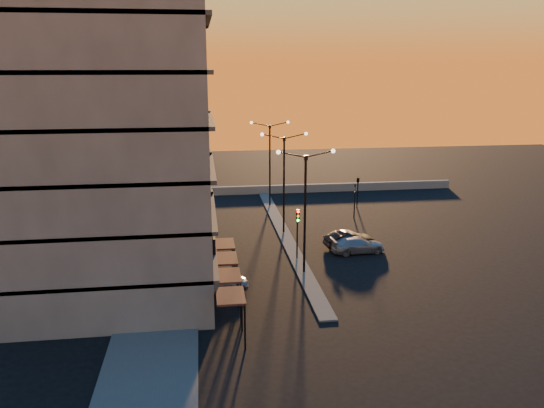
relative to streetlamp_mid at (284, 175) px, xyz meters
The scene contains 14 objects.
ground 11.46m from the streetlamp_mid, 90.00° to the right, with size 120.00×120.00×0.00m, color black.
sidewalk_west 13.30m from the streetlamp_mid, 150.26° to the right, with size 5.00×40.00×0.12m, color #4F4F4C.
median 5.53m from the streetlamp_mid, 90.00° to the left, with size 1.20×36.00×0.12m, color #4F4F4C.
parapet 16.91m from the streetlamp_mid, 82.87° to the left, with size 44.00×0.50×1.00m, color slate.
building 18.31m from the streetlamp_mid, 144.54° to the right, with size 14.35×17.08×25.00m.
streetlamp_near 10.00m from the streetlamp_mid, 90.00° to the right, with size 4.32×0.32×9.51m.
streetlamp_mid is the anchor object (origin of this frame).
streetlamp_far 10.00m from the streetlamp_mid, 90.00° to the left, with size 4.32×0.32×9.51m.
traffic_light_main 7.62m from the streetlamp_mid, 90.00° to the right, with size 0.28×0.44×4.25m.
signal_east_a 9.67m from the streetlamp_mid, 26.57° to the left, with size 0.13×0.16×3.60m.
signal_east_b 12.67m from the streetlamp_mid, 40.10° to the left, with size 0.42×1.99×3.60m.
car_hatchback 14.87m from the streetlamp_mid, 117.59° to the right, with size 1.64×4.08×1.39m, color #93969A.
car_sedan 8.47m from the streetlamp_mid, 43.79° to the right, with size 1.51×4.33×1.43m, color black.
car_wagon 9.48m from the streetlamp_mid, 48.26° to the right, with size 1.88×4.63×1.34m, color #999CA0.
Camera 1 is at (-7.46, -37.03, 15.40)m, focal length 35.00 mm.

